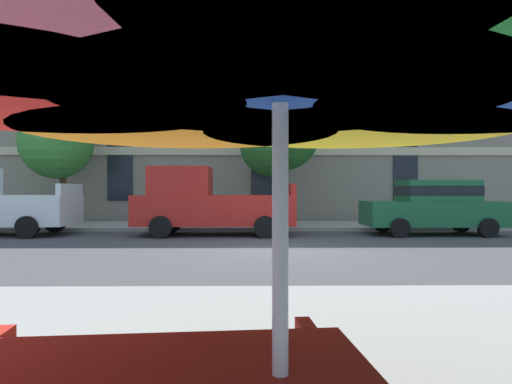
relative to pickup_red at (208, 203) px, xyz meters
name	(u,v)px	position (x,y,z in m)	size (l,w,h in m)	color
ground_plane	(275,250)	(1.96, -3.70, -1.03)	(120.00, 120.00, 0.00)	#424244
sidewalk_far	(265,226)	(1.96, 3.10, -0.97)	(56.00, 3.60, 0.12)	#9E998E
apartment_building	(260,78)	(1.96, 11.29, 6.97)	(44.43, 12.08, 16.00)	gray
pickup_red	(208,203)	(0.00, 0.00, 0.00)	(5.10, 2.12, 2.20)	#B21E19
sedan_green	(434,206)	(7.37, 0.00, -0.08)	(4.40, 1.98, 1.78)	#195933
street_tree_left	(59,139)	(-6.22, 3.30, 2.45)	(2.86, 2.81, 4.98)	#4C3823
street_tree_middle	(279,139)	(2.49, 2.99, 2.43)	(3.14, 2.79, 5.03)	brown
patio_umbrella	(280,44)	(1.48, -12.70, 0.95)	(3.70, 3.44, 2.26)	silver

